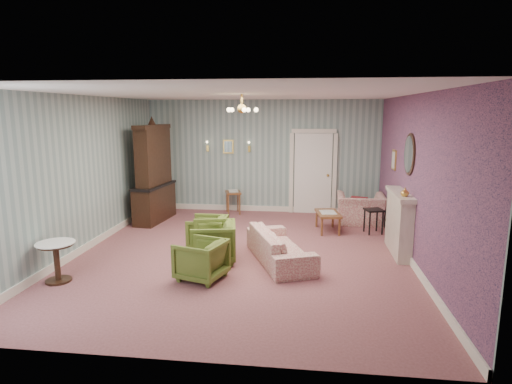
# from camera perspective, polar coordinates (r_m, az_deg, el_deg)

# --- Properties ---
(floor) EXTENTS (7.00, 7.00, 0.00)m
(floor) POSITION_cam_1_polar(r_m,az_deg,el_deg) (8.01, -1.78, -8.25)
(floor) COLOR #925558
(floor) RESTS_ON ground
(ceiling) EXTENTS (7.00, 7.00, 0.00)m
(ceiling) POSITION_cam_1_polar(r_m,az_deg,el_deg) (7.58, -1.91, 12.95)
(ceiling) COLOR white
(ceiling) RESTS_ON ground
(wall_back) EXTENTS (6.00, 0.00, 6.00)m
(wall_back) POSITION_cam_1_polar(r_m,az_deg,el_deg) (11.11, 0.91, 4.76)
(wall_back) COLOR gray
(wall_back) RESTS_ON ground
(wall_front) EXTENTS (6.00, 0.00, 6.00)m
(wall_front) POSITION_cam_1_polar(r_m,az_deg,el_deg) (4.31, -8.97, -4.96)
(wall_front) COLOR gray
(wall_front) RESTS_ON ground
(wall_left) EXTENTS (0.00, 7.00, 7.00)m
(wall_left) POSITION_cam_1_polar(r_m,az_deg,el_deg) (8.64, -21.92, 2.27)
(wall_left) COLOR gray
(wall_left) RESTS_ON ground
(wall_right) EXTENTS (0.00, 7.00, 7.00)m
(wall_right) POSITION_cam_1_polar(r_m,az_deg,el_deg) (7.80, 20.51, 1.52)
(wall_right) COLOR gray
(wall_right) RESTS_ON ground
(wall_right_floral) EXTENTS (0.00, 7.00, 7.00)m
(wall_right_floral) POSITION_cam_1_polar(r_m,az_deg,el_deg) (7.79, 20.40, 1.52)
(wall_right_floral) COLOR #BA5D7C
(wall_right_floral) RESTS_ON ground
(door) EXTENTS (1.12, 0.12, 2.16)m
(door) POSITION_cam_1_polar(r_m,az_deg,el_deg) (11.06, 7.61, 2.70)
(door) COLOR white
(door) RESTS_ON floor
(olive_chair_a) EXTENTS (0.81, 0.84, 0.70)m
(olive_chair_a) POSITION_cam_1_polar(r_m,az_deg,el_deg) (6.82, -7.34, -8.70)
(olive_chair_a) COLOR #576A25
(olive_chair_a) RESTS_ON floor
(olive_chair_b) EXTENTS (0.83, 0.87, 0.78)m
(olive_chair_b) POSITION_cam_1_polar(r_m,az_deg,el_deg) (7.57, -5.72, -6.37)
(olive_chair_b) COLOR #576A25
(olive_chair_b) RESTS_ON floor
(olive_chair_c) EXTENTS (0.65, 0.69, 0.71)m
(olive_chair_c) POSITION_cam_1_polar(r_m,az_deg,el_deg) (8.22, -6.48, -5.24)
(olive_chair_c) COLOR #576A25
(olive_chair_c) RESTS_ON floor
(sofa_chintz) EXTENTS (1.22, 1.98, 0.75)m
(sofa_chintz) POSITION_cam_1_polar(r_m,az_deg,el_deg) (7.54, 3.19, -6.51)
(sofa_chintz) COLOR #A5424C
(sofa_chintz) RESTS_ON floor
(wingback_chair) EXTENTS (1.10, 0.74, 0.94)m
(wingback_chair) POSITION_cam_1_polar(r_m,az_deg,el_deg) (10.29, 13.80, -1.57)
(wingback_chair) COLOR #A5424C
(wingback_chair) RESTS_ON floor
(dresser) EXTENTS (0.66, 1.51, 2.44)m
(dresser) POSITION_cam_1_polar(r_m,az_deg,el_deg) (10.41, -13.56, 2.78)
(dresser) COLOR black
(dresser) RESTS_ON floor
(fireplace) EXTENTS (0.30, 1.40, 1.16)m
(fireplace) POSITION_cam_1_polar(r_m,az_deg,el_deg) (8.32, 18.55, -3.93)
(fireplace) COLOR beige
(fireplace) RESTS_ON floor
(mantel_vase) EXTENTS (0.15, 0.15, 0.15)m
(mantel_vase) POSITION_cam_1_polar(r_m,az_deg,el_deg) (7.80, 19.26, -0.02)
(mantel_vase) COLOR gold
(mantel_vase) RESTS_ON fireplace
(oval_mirror) EXTENTS (0.04, 0.76, 0.84)m
(oval_mirror) POSITION_cam_1_polar(r_m,az_deg,el_deg) (8.13, 19.77, 4.76)
(oval_mirror) COLOR white
(oval_mirror) RESTS_ON wall_right
(framed_print) EXTENTS (0.04, 0.34, 0.42)m
(framed_print) POSITION_cam_1_polar(r_m,az_deg,el_deg) (9.47, 17.97, 4.11)
(framed_print) COLOR gold
(framed_print) RESTS_ON wall_right
(coffee_table) EXTENTS (0.58, 0.90, 0.43)m
(coffee_table) POSITION_cam_1_polar(r_m,az_deg,el_deg) (9.54, 9.55, -3.93)
(coffee_table) COLOR brown
(coffee_table) RESTS_ON floor
(side_table_black) EXTENTS (0.44, 0.44, 0.54)m
(side_table_black) POSITION_cam_1_polar(r_m,az_deg,el_deg) (9.57, 15.40, -3.79)
(side_table_black) COLOR black
(side_table_black) RESTS_ON floor
(pedestal_table) EXTENTS (0.74, 0.74, 0.64)m
(pedestal_table) POSITION_cam_1_polar(r_m,az_deg,el_deg) (7.34, -25.05, -8.47)
(pedestal_table) COLOR black
(pedestal_table) RESTS_ON floor
(nesting_table) EXTENTS (0.49, 0.56, 0.62)m
(nesting_table) POSITION_cam_1_polar(r_m,az_deg,el_deg) (11.05, -3.06, -1.27)
(nesting_table) COLOR brown
(nesting_table) RESTS_ON floor
(gilt_mirror_back) EXTENTS (0.28, 0.06, 0.36)m
(gilt_mirror_back) POSITION_cam_1_polar(r_m,az_deg,el_deg) (11.18, -3.72, 6.06)
(gilt_mirror_back) COLOR gold
(gilt_mirror_back) RESTS_ON wall_back
(sconce_left) EXTENTS (0.16, 0.12, 0.30)m
(sconce_left) POSITION_cam_1_polar(r_m,az_deg,el_deg) (11.27, -6.51, 6.06)
(sconce_left) COLOR gold
(sconce_left) RESTS_ON wall_back
(sconce_right) EXTENTS (0.16, 0.12, 0.30)m
(sconce_right) POSITION_cam_1_polar(r_m,az_deg,el_deg) (11.07, -0.93, 6.04)
(sconce_right) COLOR gold
(sconce_right) RESTS_ON wall_back
(chandelier) EXTENTS (0.56, 0.56, 0.36)m
(chandelier) POSITION_cam_1_polar(r_m,az_deg,el_deg) (7.58, -1.90, 10.91)
(chandelier) COLOR gold
(chandelier) RESTS_ON ceiling
(burgundy_cushion) EXTENTS (0.41, 0.28, 0.39)m
(burgundy_cushion) POSITION_cam_1_polar(r_m,az_deg,el_deg) (10.14, 13.62, -1.68)
(burgundy_cushion) COLOR maroon
(burgundy_cushion) RESTS_ON wingback_chair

